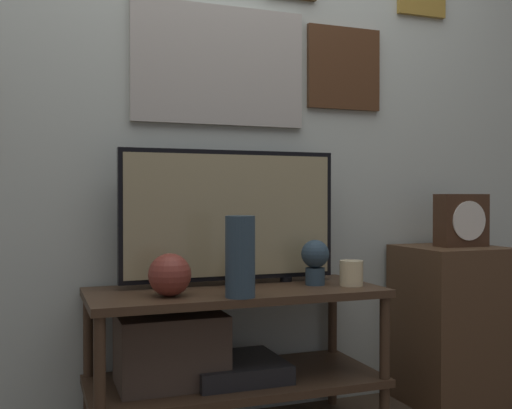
% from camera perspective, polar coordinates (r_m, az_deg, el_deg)
% --- Properties ---
extents(wall_back, '(6.40, 0.08, 2.70)m').
position_cam_1_polar(wall_back, '(2.63, -3.93, 9.87)').
color(wall_back, beige).
rests_on(wall_back, ground_plane).
extents(media_console, '(1.13, 0.49, 0.58)m').
position_cam_1_polar(media_console, '(2.36, -4.27, -13.34)').
color(media_console, '#422D1E').
rests_on(media_console, ground_plane).
extents(television, '(0.90, 0.05, 0.54)m').
position_cam_1_polar(television, '(2.42, -2.47, -1.05)').
color(television, black).
rests_on(television, media_console).
extents(vase_round_glass, '(0.15, 0.15, 0.15)m').
position_cam_1_polar(vase_round_glass, '(2.18, -8.22, -6.65)').
color(vase_round_glass, brown).
rests_on(vase_round_glass, media_console).
extents(vase_tall_ceramic, '(0.11, 0.11, 0.29)m').
position_cam_1_polar(vase_tall_ceramic, '(2.13, -1.52, -4.98)').
color(vase_tall_ceramic, '#2D4251').
rests_on(vase_tall_ceramic, media_console).
extents(vase_slim_bronze, '(0.09, 0.09, 0.22)m').
position_cam_1_polar(vase_slim_bronze, '(2.36, -1.72, -5.32)').
color(vase_slim_bronze, tan).
rests_on(vase_slim_bronze, media_console).
extents(candle_jar, '(0.09, 0.09, 0.10)m').
position_cam_1_polar(candle_jar, '(2.44, 9.07, -6.47)').
color(candle_jar, beige).
rests_on(candle_jar, media_console).
extents(decorative_bust, '(0.11, 0.11, 0.18)m').
position_cam_1_polar(decorative_bust, '(2.44, 5.65, -5.18)').
color(decorative_bust, '#2D4251').
rests_on(decorative_bust, media_console).
extents(side_table, '(0.43, 0.41, 0.71)m').
position_cam_1_polar(side_table, '(2.92, 18.12, -10.80)').
color(side_table, '#513823').
rests_on(side_table, ground_plane).
extents(mantel_clock, '(0.24, 0.11, 0.24)m').
position_cam_1_polar(mantel_clock, '(2.88, 18.98, -1.43)').
color(mantel_clock, '#422819').
rests_on(mantel_clock, side_table).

